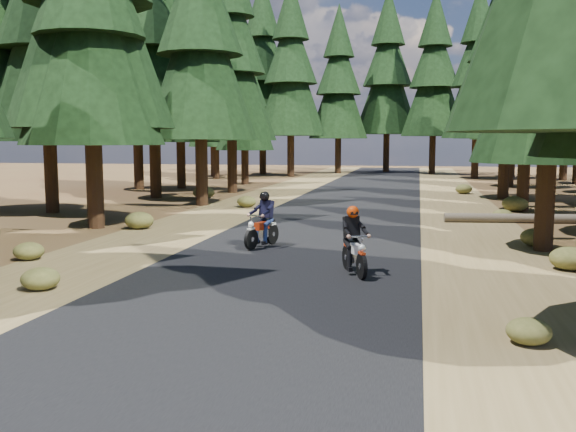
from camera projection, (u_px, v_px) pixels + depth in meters
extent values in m
plane|color=#4B2F1A|center=(274.00, 277.00, 13.24)|extent=(120.00, 120.00, 0.00)
cube|color=black|center=(313.00, 240.00, 18.11)|extent=(6.00, 100.00, 0.01)
cube|color=brown|center=(160.00, 236.00, 19.02)|extent=(3.20, 100.00, 0.01)
cube|color=brown|center=(482.00, 246.00, 17.20)|extent=(3.20, 100.00, 0.01)
cylinder|color=black|center=(94.00, 145.00, 20.38)|extent=(0.51, 0.51, 5.34)
cone|color=black|center=(90.00, 37.00, 19.99)|extent=(4.54, 4.54, 6.68)
cylinder|color=black|center=(547.00, 162.00, 16.14)|extent=(0.48, 0.48, 4.52)
cone|color=black|center=(552.00, 48.00, 15.81)|extent=(3.84, 3.84, 5.65)
cylinder|color=black|center=(93.00, 128.00, 21.17)|extent=(0.56, 0.56, 6.43)
cone|color=black|center=(88.00, 3.00, 20.70)|extent=(5.46, 5.46, 8.03)
cylinder|color=black|center=(50.00, 141.00, 24.79)|extent=(0.52, 0.52, 5.56)
cone|color=black|center=(46.00, 49.00, 24.38)|extent=(4.73, 4.73, 6.95)
cylinder|color=black|center=(201.00, 139.00, 27.69)|extent=(0.53, 0.53, 5.72)
cone|color=black|center=(200.00, 55.00, 27.27)|extent=(4.86, 4.86, 7.15)
cylinder|color=black|center=(524.00, 155.00, 25.29)|extent=(0.48, 0.48, 4.51)
cone|color=black|center=(528.00, 82.00, 24.96)|extent=(3.83, 3.83, 5.64)
cone|color=black|center=(530.00, 29.00, 24.73)|extent=(2.93, 2.93, 4.06)
cylinder|color=black|center=(155.00, 133.00, 31.20)|extent=(0.55, 0.55, 6.37)
cone|color=black|center=(153.00, 49.00, 30.74)|extent=(5.41, 5.41, 7.96)
cylinder|color=black|center=(232.00, 140.00, 34.50)|extent=(0.53, 0.53, 5.64)
cone|color=black|center=(231.00, 74.00, 34.09)|extent=(4.79, 4.79, 7.05)
cone|color=black|center=(231.00, 25.00, 33.79)|extent=(3.67, 3.67, 5.08)
cylinder|color=black|center=(505.00, 138.00, 30.74)|extent=(0.53, 0.53, 5.83)
cone|color=black|center=(508.00, 61.00, 30.31)|extent=(4.95, 4.95, 7.29)
cone|color=black|center=(510.00, 4.00, 30.01)|extent=(3.79, 3.79, 5.25)
cylinder|color=black|center=(181.00, 142.00, 37.67)|extent=(0.52, 0.52, 5.45)
cone|color=black|center=(180.00, 83.00, 37.28)|extent=(4.63, 4.63, 6.81)
cone|color=black|center=(179.00, 40.00, 36.99)|extent=(3.54, 3.54, 4.90)
cylinder|color=black|center=(245.00, 150.00, 41.31)|extent=(0.48, 0.48, 4.42)
cone|color=black|center=(245.00, 107.00, 40.99)|extent=(3.76, 3.76, 5.52)
cone|color=black|center=(244.00, 75.00, 40.76)|extent=(2.87, 2.87, 3.98)
cone|color=black|center=(244.00, 43.00, 40.53)|extent=(1.99, 1.99, 3.31)
cylinder|color=black|center=(511.00, 139.00, 38.91)|extent=(0.53, 0.53, 5.76)
cone|color=black|center=(513.00, 79.00, 38.49)|extent=(4.90, 4.90, 7.21)
cone|color=black|center=(515.00, 35.00, 38.18)|extent=(3.75, 3.75, 5.19)
cylinder|color=black|center=(216.00, 147.00, 47.19)|extent=(0.49, 0.49, 4.75)
cone|color=black|center=(215.00, 106.00, 46.85)|extent=(4.04, 4.04, 5.93)
cone|color=black|center=(215.00, 76.00, 46.60)|extent=(3.09, 3.09, 4.27)
cone|color=black|center=(215.00, 46.00, 46.35)|extent=(2.14, 2.14, 3.56)
cylinder|color=black|center=(138.00, 134.00, 36.85)|extent=(0.56, 0.56, 6.40)
cone|color=black|center=(136.00, 63.00, 36.39)|extent=(5.44, 5.44, 8.00)
cone|color=black|center=(134.00, 11.00, 36.05)|extent=(4.16, 4.16, 5.76)
cylinder|color=black|center=(291.00, 136.00, 50.27)|extent=(0.56, 0.56, 6.40)
cone|color=black|center=(291.00, 84.00, 49.80)|extent=(5.44, 5.44, 8.00)
cone|color=black|center=(291.00, 46.00, 49.46)|extent=(4.16, 4.16, 5.76)
cone|color=black|center=(291.00, 7.00, 49.13)|extent=(2.88, 2.88, 4.80)
cylinder|color=black|center=(476.00, 138.00, 47.52)|extent=(0.54, 0.54, 6.00)
cone|color=black|center=(477.00, 87.00, 47.08)|extent=(5.10, 5.10, 7.50)
cone|color=black|center=(479.00, 49.00, 46.76)|extent=(3.90, 3.90, 5.40)
cone|color=black|center=(480.00, 11.00, 46.45)|extent=(2.70, 2.70, 4.50)
cylinder|color=black|center=(263.00, 134.00, 53.76)|extent=(0.57, 0.57, 6.80)
cone|color=black|center=(262.00, 82.00, 53.26)|extent=(5.78, 5.78, 8.50)
cone|color=black|center=(262.00, 44.00, 52.90)|extent=(4.42, 4.42, 6.12)
cone|color=black|center=(262.00, 6.00, 52.54)|extent=(3.06, 3.06, 5.10)
cylinder|color=black|center=(512.00, 136.00, 49.82)|extent=(0.56, 0.56, 6.40)
cone|color=black|center=(515.00, 83.00, 49.35)|extent=(5.44, 5.44, 8.00)
cone|color=black|center=(516.00, 45.00, 49.02)|extent=(4.16, 4.16, 5.76)
cone|color=black|center=(518.00, 6.00, 48.68)|extent=(2.88, 2.88, 4.80)
cylinder|color=black|center=(338.00, 138.00, 55.53)|extent=(0.54, 0.54, 6.00)
cone|color=black|center=(339.00, 95.00, 55.10)|extent=(5.10, 5.10, 7.50)
cone|color=black|center=(339.00, 63.00, 54.78)|extent=(3.90, 3.90, 5.40)
cone|color=black|center=(339.00, 30.00, 54.47)|extent=(2.70, 2.70, 4.50)
cylinder|color=black|center=(433.00, 136.00, 53.93)|extent=(0.56, 0.56, 6.40)
cone|color=black|center=(434.00, 88.00, 53.46)|extent=(5.44, 5.44, 8.00)
cone|color=black|center=(435.00, 52.00, 53.12)|extent=(4.16, 4.16, 5.76)
cone|color=black|center=(436.00, 17.00, 52.79)|extent=(2.88, 2.88, 4.80)
cylinder|color=black|center=(387.00, 134.00, 57.62)|extent=(0.57, 0.57, 6.80)
cone|color=black|center=(387.00, 86.00, 57.12)|extent=(5.78, 5.78, 8.50)
cone|color=black|center=(388.00, 51.00, 56.76)|extent=(4.42, 4.42, 6.12)
cone|color=black|center=(389.00, 15.00, 56.40)|extent=(3.06, 3.06, 5.10)
cylinder|color=black|center=(214.00, 141.00, 50.53)|extent=(0.52, 0.52, 5.60)
cone|color=black|center=(213.00, 96.00, 50.12)|extent=(4.76, 4.76, 7.00)
cone|color=black|center=(213.00, 63.00, 49.82)|extent=(3.64, 3.64, 5.04)
cone|color=black|center=(212.00, 30.00, 49.53)|extent=(2.52, 2.52, 4.20)
cylinder|color=black|center=(565.00, 138.00, 45.36)|extent=(0.54, 0.54, 6.00)
cone|color=black|center=(567.00, 84.00, 44.92)|extent=(5.10, 5.10, 7.50)
cone|color=black|center=(569.00, 45.00, 44.60)|extent=(3.90, 3.90, 5.40)
cone|color=black|center=(571.00, 5.00, 44.29)|extent=(2.70, 2.70, 4.50)
cylinder|color=#4C4233|center=(518.00, 218.00, 21.96)|extent=(5.00, 0.88, 0.32)
ellipsoid|color=#474C1E|center=(536.00, 237.00, 17.06)|extent=(0.82, 0.82, 0.49)
ellipsoid|color=#474C1E|center=(139.00, 220.00, 20.45)|extent=(0.91, 0.91, 0.54)
ellipsoid|color=#474C1E|center=(502.00, 215.00, 22.31)|extent=(0.72, 0.72, 0.43)
ellipsoid|color=#474C1E|center=(515.00, 204.00, 25.53)|extent=(1.02, 1.02, 0.61)
ellipsoid|color=#474C1E|center=(204.00, 193.00, 30.94)|extent=(1.04, 1.04, 0.62)
ellipsoid|color=#474C1E|center=(464.00, 189.00, 33.93)|extent=(0.86, 0.86, 0.52)
ellipsoid|color=#474C1E|center=(529.00, 331.00, 8.85)|extent=(0.62, 0.62, 0.37)
ellipsoid|color=#474C1E|center=(40.00, 279.00, 12.08)|extent=(0.72, 0.72, 0.43)
ellipsoid|color=#474C1E|center=(246.00, 202.00, 27.08)|extent=(0.80, 0.80, 0.48)
ellipsoid|color=#474C1E|center=(29.00, 251.00, 15.12)|extent=(0.70, 0.70, 0.42)
ellipsoid|color=#474C1E|center=(570.00, 259.00, 13.94)|extent=(0.85, 0.85, 0.51)
cube|color=black|center=(355.00, 229.00, 13.38)|extent=(0.37, 0.30, 0.46)
sphere|color=#C43507|center=(355.00, 213.00, 13.34)|extent=(0.34, 0.34, 0.26)
cube|color=black|center=(262.00, 210.00, 16.84)|extent=(0.37, 0.29, 0.47)
sphere|color=black|center=(262.00, 197.00, 16.80)|extent=(0.33, 0.33, 0.26)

